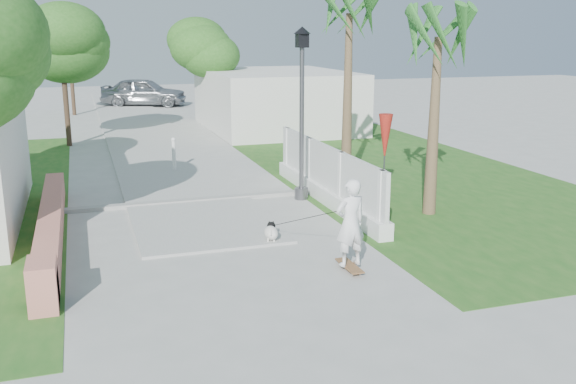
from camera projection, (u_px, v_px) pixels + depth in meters
name	position (u px, v px, depth m)	size (l,w,h in m)	color
ground	(248.00, 288.00, 11.08)	(90.00, 90.00, 0.00)	#B7B7B2
path_strip	(139.00, 127.00, 29.52)	(3.20, 36.00, 0.06)	#B7B7B2
curb	(189.00, 201.00, 16.60)	(6.50, 0.25, 0.10)	#999993
grass_right	(396.00, 170.00, 20.56)	(8.00, 20.00, 0.01)	#245C1D
pink_wall	(50.00, 230.00, 13.29)	(0.45, 8.20, 0.80)	#C07062
lattice_fence	(326.00, 182.00, 16.59)	(0.35, 7.00, 1.50)	white
building_right	(275.00, 100.00, 29.17)	(6.00, 8.00, 2.60)	silver
street_lamp	(302.00, 107.00, 16.44)	(0.44, 0.44, 4.44)	#59595E
bollard	(174.00, 153.00, 20.22)	(0.14, 0.14, 1.09)	white
patio_umbrella	(385.00, 138.00, 16.27)	(0.36, 0.36, 2.30)	#59595E
tree_path_left	(62.00, 45.00, 24.00)	(3.40, 3.40, 5.23)	#4C3826
tree_path_right	(205.00, 50.00, 29.63)	(3.00, 3.00, 4.79)	#4C3826
tree_path_far	(69.00, 42.00, 33.28)	(3.20, 3.20, 5.17)	#4C3826
palm_far	(349.00, 25.00, 17.37)	(1.80, 1.80, 5.30)	brown
palm_near	(438.00, 48.00, 14.70)	(1.80, 1.80, 4.70)	brown
skateboarder	(311.00, 220.00, 12.40)	(1.25, 2.65, 1.74)	brown
dog	(271.00, 232.00, 13.47)	(0.39, 0.59, 0.42)	white
parked_car	(144.00, 92.00, 38.12)	(1.99, 4.94, 1.68)	#A3A6AA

